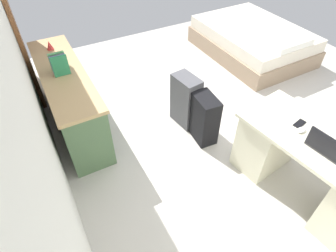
# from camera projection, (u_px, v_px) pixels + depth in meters

# --- Properties ---
(ground_plane) EXTENTS (5.63, 5.63, 0.00)m
(ground_plane) POSITION_uv_depth(u_px,v_px,m) (232.00, 112.00, 3.83)
(ground_plane) COLOR beige
(wall_back) EXTENTS (4.60, 0.10, 2.59)m
(wall_back) POSITION_uv_depth(u_px,v_px,m) (18.00, 76.00, 2.14)
(wall_back) COLOR silver
(wall_back) RESTS_ON ground_plane
(door_wooden) EXTENTS (0.88, 0.05, 2.04)m
(door_wooden) POSITION_uv_depth(u_px,v_px,m) (14.00, 24.00, 3.48)
(door_wooden) COLOR brown
(door_wooden) RESTS_ON ground_plane
(desk) EXTENTS (1.51, 0.84, 0.72)m
(desk) POSITION_uv_depth(u_px,v_px,m) (309.00, 168.00, 2.66)
(desk) COLOR beige
(desk) RESTS_ON ground_plane
(credenza) EXTENTS (1.80, 0.48, 0.79)m
(credenza) POSITION_uv_depth(u_px,v_px,m) (70.00, 99.00, 3.39)
(credenza) COLOR #4C6B47
(credenza) RESTS_ON ground_plane
(bed) EXTENTS (1.92, 1.42, 0.58)m
(bed) POSITION_uv_depth(u_px,v_px,m) (253.00, 41.00, 4.83)
(bed) COLOR gray
(bed) RESTS_ON ground_plane
(suitcase_black) EXTENTS (0.38, 0.25, 0.60)m
(suitcase_black) POSITION_uv_depth(u_px,v_px,m) (204.00, 118.00, 3.28)
(suitcase_black) COLOR black
(suitcase_black) RESTS_ON ground_plane
(suitcase_spare_grey) EXTENTS (0.39, 0.27, 0.67)m
(suitcase_spare_grey) POSITION_uv_depth(u_px,v_px,m) (186.00, 101.00, 3.47)
(suitcase_spare_grey) COLOR #4C4C51
(suitcase_spare_grey) RESTS_ON ground_plane
(laptop) EXTENTS (0.34, 0.26, 0.21)m
(laptop) POSITION_uv_depth(u_px,v_px,m) (327.00, 147.00, 2.32)
(laptop) COLOR #333338
(laptop) RESTS_ON desk
(computer_mouse) EXTENTS (0.07, 0.11, 0.03)m
(computer_mouse) POSITION_uv_depth(u_px,v_px,m) (301.00, 130.00, 2.51)
(computer_mouse) COLOR white
(computer_mouse) RESTS_ON desk
(cell_phone_by_mouse) EXTENTS (0.09, 0.15, 0.01)m
(cell_phone_by_mouse) POSITION_uv_depth(u_px,v_px,m) (300.00, 124.00, 2.59)
(cell_phone_by_mouse) COLOR black
(cell_phone_by_mouse) RESTS_ON desk
(book_row) EXTENTS (0.19, 0.17, 0.23)m
(book_row) POSITION_uv_depth(u_px,v_px,m) (59.00, 63.00, 3.04)
(book_row) COLOR #2A8052
(book_row) RESTS_ON credenza
(figurine_small) EXTENTS (0.08, 0.08, 0.11)m
(figurine_small) POSITION_uv_depth(u_px,v_px,m) (49.00, 45.00, 3.44)
(figurine_small) COLOR red
(figurine_small) RESTS_ON credenza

